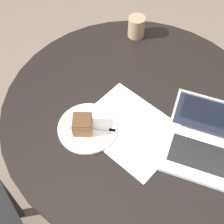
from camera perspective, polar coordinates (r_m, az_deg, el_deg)
ground_plane at (r=1.97m, az=2.87°, el=-12.44°), size 12.00×12.00×0.00m
dining_table at (r=1.41m, az=3.92°, el=-2.53°), size 1.11×1.11×0.77m
paper_document at (r=1.23m, az=3.37°, el=-3.01°), size 0.41×0.35×0.00m
plate at (r=1.23m, az=-4.50°, el=-2.93°), size 0.23×0.23×0.01m
cake_slice at (r=1.19m, az=-5.43°, el=-2.27°), size 0.10×0.10×0.07m
fork at (r=1.22m, az=-2.38°, el=-2.97°), size 0.17×0.08×0.00m
coffee_glass at (r=1.56m, az=4.49°, el=15.30°), size 0.08×0.08×0.10m
laptop at (r=1.20m, az=17.12°, el=-6.20°), size 0.36×0.28×0.22m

